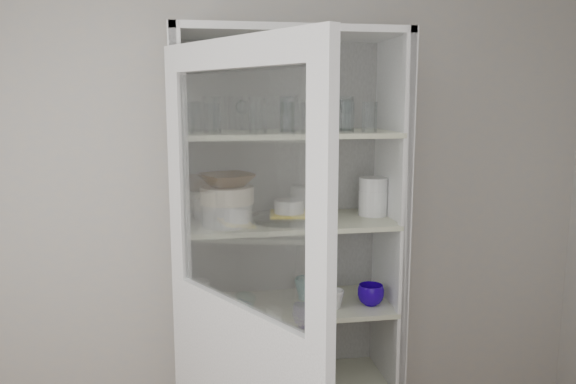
# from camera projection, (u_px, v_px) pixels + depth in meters

# --- Properties ---
(wall_back) EXTENTS (3.60, 0.02, 2.60)m
(wall_back) POSITION_uv_depth(u_px,v_px,m) (240.00, 203.00, 2.74)
(wall_back) COLOR #AEAEAE
(wall_back) RESTS_ON ground
(pantry_cabinet) EXTENTS (1.00, 0.45, 2.10)m
(pantry_cabinet) POSITION_uv_depth(u_px,v_px,m) (286.00, 282.00, 2.67)
(pantry_cabinet) COLOR silver
(pantry_cabinet) RESTS_ON floor
(cupboard_door) EXTENTS (0.49, 0.80, 2.00)m
(cupboard_door) POSITION_uv_depth(u_px,v_px,m) (241.00, 366.00, 1.98)
(cupboard_door) COLOR silver
(cupboard_door) RESTS_ON floor
(tumbler_0) EXTENTS (0.08, 0.08, 0.13)m
(tumbler_0) POSITION_uv_depth(u_px,v_px,m) (198.00, 118.00, 2.27)
(tumbler_0) COLOR silver
(tumbler_0) RESTS_ON shelf_glass
(tumbler_1) EXTENTS (0.10, 0.10, 0.15)m
(tumbler_1) POSITION_uv_depth(u_px,v_px,m) (258.00, 115.00, 2.31)
(tumbler_1) COLOR silver
(tumbler_1) RESTS_ON shelf_glass
(tumbler_2) EXTENTS (0.07, 0.07, 0.13)m
(tumbler_2) POSITION_uv_depth(u_px,v_px,m) (299.00, 118.00, 2.33)
(tumbler_2) COLOR silver
(tumbler_2) RESTS_ON shelf_glass
(tumbler_3) EXTENTS (0.08, 0.08, 0.14)m
(tumbler_3) POSITION_uv_depth(u_px,v_px,m) (328.00, 116.00, 2.40)
(tumbler_3) COLOR silver
(tumbler_3) RESTS_ON shelf_glass
(tumbler_4) EXTENTS (0.08, 0.08, 0.13)m
(tumbler_4) POSITION_uv_depth(u_px,v_px,m) (288.00, 117.00, 2.35)
(tumbler_4) COLOR silver
(tumbler_4) RESTS_ON shelf_glass
(tumbler_5) EXTENTS (0.07, 0.07, 0.13)m
(tumbler_5) POSITION_uv_depth(u_px,v_px,m) (369.00, 117.00, 2.39)
(tumbler_5) COLOR silver
(tumbler_5) RESTS_ON shelf_glass
(tumbler_6) EXTENTS (0.07, 0.07, 0.13)m
(tumbler_6) POSITION_uv_depth(u_px,v_px,m) (347.00, 117.00, 2.39)
(tumbler_6) COLOR silver
(tumbler_6) RESTS_ON shelf_glass
(tumbler_7) EXTENTS (0.07, 0.07, 0.13)m
(tumbler_7) POSITION_uv_depth(u_px,v_px,m) (194.00, 117.00, 2.42)
(tumbler_7) COLOR silver
(tumbler_7) RESTS_ON shelf_glass
(tumbler_8) EXTENTS (0.08, 0.08, 0.15)m
(tumbler_8) POSITION_uv_depth(u_px,v_px,m) (212.00, 114.00, 2.44)
(tumbler_8) COLOR silver
(tumbler_8) RESTS_ON shelf_glass
(tumbler_9) EXTENTS (0.09, 0.09, 0.15)m
(tumbler_9) POSITION_uv_depth(u_px,v_px,m) (290.00, 114.00, 2.47)
(tumbler_9) COLOR silver
(tumbler_9) RESTS_ON shelf_glass
(tumbler_10) EXTENTS (0.08, 0.08, 0.15)m
(tumbler_10) POSITION_uv_depth(u_px,v_px,m) (288.00, 114.00, 2.47)
(tumbler_10) COLOR silver
(tumbler_10) RESTS_ON shelf_glass
(tumbler_11) EXTENTS (0.09, 0.09, 0.15)m
(tumbler_11) POSITION_uv_depth(u_px,v_px,m) (345.00, 114.00, 2.53)
(tumbler_11) COLOR silver
(tumbler_11) RESTS_ON shelf_glass
(goblet_0) EXTENTS (0.07, 0.07, 0.15)m
(goblet_0) POSITION_uv_depth(u_px,v_px,m) (243.00, 114.00, 2.57)
(goblet_0) COLOR silver
(goblet_0) RESTS_ON shelf_glass
(goblet_1) EXTENTS (0.08, 0.08, 0.17)m
(goblet_1) POSITION_uv_depth(u_px,v_px,m) (290.00, 112.00, 2.56)
(goblet_1) COLOR silver
(goblet_1) RESTS_ON shelf_glass
(goblet_2) EXTENTS (0.07, 0.07, 0.16)m
(goblet_2) POSITION_uv_depth(u_px,v_px,m) (345.00, 113.00, 2.59)
(goblet_2) COLOR silver
(goblet_2) RESTS_ON shelf_glass
(goblet_3) EXTENTS (0.07, 0.07, 0.16)m
(goblet_3) POSITION_uv_depth(u_px,v_px,m) (335.00, 113.00, 2.61)
(goblet_3) COLOR silver
(goblet_3) RESTS_ON shelf_glass
(plate_stack_front) EXTENTS (0.22, 0.22, 0.10)m
(plate_stack_front) POSITION_uv_depth(u_px,v_px,m) (227.00, 214.00, 2.43)
(plate_stack_front) COLOR silver
(plate_stack_front) RESTS_ON shelf_plates
(plate_stack_back) EXTENTS (0.20, 0.20, 0.10)m
(plate_stack_back) POSITION_uv_depth(u_px,v_px,m) (216.00, 207.00, 2.59)
(plate_stack_back) COLOR silver
(plate_stack_back) RESTS_ON shelf_plates
(cream_bowl) EXTENTS (0.26, 0.26, 0.07)m
(cream_bowl) POSITION_uv_depth(u_px,v_px,m) (227.00, 195.00, 2.42)
(cream_bowl) COLOR #F2E3CA
(cream_bowl) RESTS_ON plate_stack_front
(terracotta_bowl) EXTENTS (0.29, 0.29, 0.06)m
(terracotta_bowl) POSITION_uv_depth(u_px,v_px,m) (227.00, 180.00, 2.41)
(terracotta_bowl) COLOR #44260D
(terracotta_bowl) RESTS_ON cream_bowl
(glass_platter) EXTENTS (0.44, 0.44, 0.02)m
(glass_platter) POSITION_uv_depth(u_px,v_px,m) (289.00, 218.00, 2.55)
(glass_platter) COLOR silver
(glass_platter) RESTS_ON shelf_plates
(yellow_trivet) EXTENTS (0.19, 0.19, 0.01)m
(yellow_trivet) POSITION_uv_depth(u_px,v_px,m) (289.00, 214.00, 2.55)
(yellow_trivet) COLOR yellow
(yellow_trivet) RESTS_ON glass_platter
(white_ramekin) EXTENTS (0.15, 0.15, 0.06)m
(white_ramekin) POSITION_uv_depth(u_px,v_px,m) (289.00, 206.00, 2.54)
(white_ramekin) COLOR silver
(white_ramekin) RESTS_ON yellow_trivet
(grey_bowl_stack) EXTENTS (0.14, 0.14, 0.18)m
(grey_bowl_stack) POSITION_uv_depth(u_px,v_px,m) (373.00, 196.00, 2.63)
(grey_bowl_stack) COLOR silver
(grey_bowl_stack) RESTS_ON shelf_plates
(mug_blue) EXTENTS (0.15, 0.15, 0.10)m
(mug_blue) POSITION_uv_depth(u_px,v_px,m) (371.00, 295.00, 2.59)
(mug_blue) COLOR #15098F
(mug_blue) RESTS_ON shelf_mugs
(mug_teal) EXTENTS (0.12, 0.12, 0.10)m
(mug_teal) POSITION_uv_depth(u_px,v_px,m) (306.00, 288.00, 2.67)
(mug_teal) COLOR teal
(mug_teal) RESTS_ON shelf_mugs
(mug_white) EXTENTS (0.12, 0.12, 0.09)m
(mug_white) POSITION_uv_depth(u_px,v_px,m) (334.00, 299.00, 2.55)
(mug_white) COLOR silver
(mug_white) RESTS_ON shelf_mugs
(teal_jar) EXTENTS (0.08, 0.08, 0.10)m
(teal_jar) POSITION_uv_depth(u_px,v_px,m) (307.00, 289.00, 2.67)
(teal_jar) COLOR teal
(teal_jar) RESTS_ON shelf_mugs
(measuring_cups) EXTENTS (0.10, 0.10, 0.04)m
(measuring_cups) POSITION_uv_depth(u_px,v_px,m) (236.00, 306.00, 2.52)
(measuring_cups) COLOR #BBBBBC
(measuring_cups) RESTS_ON shelf_mugs
(white_canister) EXTENTS (0.13, 0.13, 0.12)m
(white_canister) POSITION_uv_depth(u_px,v_px,m) (199.00, 294.00, 2.58)
(white_canister) COLOR silver
(white_canister) RESTS_ON shelf_mugs
(cream_dish) EXTENTS (0.32, 0.32, 0.08)m
(cream_dish) POSITION_uv_depth(u_px,v_px,m) (246.00, 378.00, 2.65)
(cream_dish) COLOR #F2E3CA
(cream_dish) RESTS_ON shelf_bot
(tin_box) EXTENTS (0.19, 0.14, 0.06)m
(tin_box) POSITION_uv_depth(u_px,v_px,m) (295.00, 375.00, 2.70)
(tin_box) COLOR #9FA0AF
(tin_box) RESTS_ON shelf_bot
(tumbler_12) EXTENTS (0.06, 0.06, 0.12)m
(tumbler_12) POSITION_uv_depth(u_px,v_px,m) (214.00, 119.00, 2.30)
(tumbler_12) COLOR silver
(tumbler_12) RESTS_ON shelf_glass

